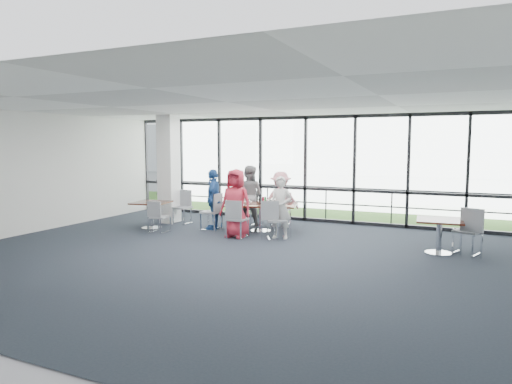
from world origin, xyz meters
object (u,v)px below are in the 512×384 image
at_px(side_table_left, 151,206).
at_px(chair_main_fr, 281,210).
at_px(diner_far_left, 249,196).
at_px(main_table, 261,208).
at_px(diner_end, 214,200).
at_px(chair_spare_lb, 182,208).
at_px(chair_main_nl, 238,219).
at_px(chair_spare_la, 159,217).
at_px(side_table_right, 440,224).
at_px(diner_near_left, 236,203).
at_px(diner_near_right, 281,207).
at_px(chair_main_fl, 248,208).
at_px(structural_column, 169,169).
at_px(chair_main_end, 211,212).
at_px(chair_spare_r, 467,231).
at_px(chair_main_nr, 276,220).
at_px(diner_far_right, 281,199).

distance_m(side_table_left, chair_main_fr, 3.68).
height_order(side_table_left, chair_main_fr, chair_main_fr).
bearing_deg(diner_far_left, main_table, 128.92).
distance_m(diner_end, chair_spare_lb, 1.43).
bearing_deg(chair_main_nl, chair_spare_la, -175.09).
relative_size(diner_end, chair_main_nl, 1.78).
height_order(side_table_left, side_table_right, same).
distance_m(diner_near_left, diner_near_right, 1.13).
bearing_deg(side_table_left, chair_spare_la, -34.60).
xyz_separation_m(chair_main_fl, chair_main_fr, (0.93, 0.28, -0.03)).
bearing_deg(chair_spare_la, structural_column, 106.81).
distance_m(side_table_right, chair_main_end, 5.87).
bearing_deg(diner_near_right, chair_main_fl, 132.71).
height_order(chair_main_fr, chair_spare_lb, chair_spare_lb).
xyz_separation_m(chair_main_nl, chair_spare_r, (5.25, 0.50, 0.03)).
distance_m(diner_near_right, chair_main_nr, 0.33).
relative_size(side_table_left, side_table_right, 1.05).
xyz_separation_m(side_table_right, diner_far_right, (-4.29, 1.60, 0.14)).
relative_size(diner_near_left, diner_near_right, 1.11).
bearing_deg(chair_main_end, chair_spare_r, 88.36).
relative_size(diner_end, chair_spare_r, 1.68).
bearing_deg(chair_main_nl, diner_far_right, 75.51).
distance_m(diner_near_right, chair_main_end, 2.21).
xyz_separation_m(main_table, side_table_left, (-2.95, -0.89, 0.02)).
bearing_deg(chair_spare_r, diner_near_right, -157.86).
distance_m(diner_far_right, chair_spare_lb, 2.96).
bearing_deg(side_table_right, chair_main_nr, -179.69).
bearing_deg(chair_spare_r, diner_end, -161.51).
bearing_deg(main_table, chair_main_fl, 119.48).
bearing_deg(chair_main_fl, diner_far_left, 131.73).
xyz_separation_m(diner_far_left, chair_spare_lb, (-1.92, -0.59, -0.39)).
distance_m(structural_column, chair_main_end, 2.11).
height_order(side_table_left, chair_main_nr, chair_main_nr).
bearing_deg(chair_main_end, diner_far_right, 127.91).
height_order(diner_far_left, chair_main_fr, diner_far_left).
height_order(structural_column, diner_far_right, structural_column).
relative_size(chair_main_nr, chair_main_end, 0.96).
distance_m(side_table_right, chair_main_fr, 4.73).
xyz_separation_m(diner_far_right, chair_main_fl, (-1.01, -0.08, -0.30)).
bearing_deg(side_table_right, diner_far_left, 164.71).
bearing_deg(structural_column, chair_spare_la, -64.46).
relative_size(structural_column, side_table_left, 3.06).
xyz_separation_m(side_table_left, chair_spare_la, (0.56, -0.38, -0.23)).
distance_m(chair_main_fr, chair_main_end, 2.07).
distance_m(diner_far_right, chair_main_fl, 1.05).
bearing_deg(diner_near_left, chair_main_nr, 13.78).
xyz_separation_m(chair_spare_la, chair_spare_lb, (-0.22, 1.40, 0.07)).
height_order(main_table, chair_spare_la, chair_spare_la).
bearing_deg(chair_main_nr, diner_far_right, 79.17).
relative_size(chair_main_nl, chair_main_nr, 1.00).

